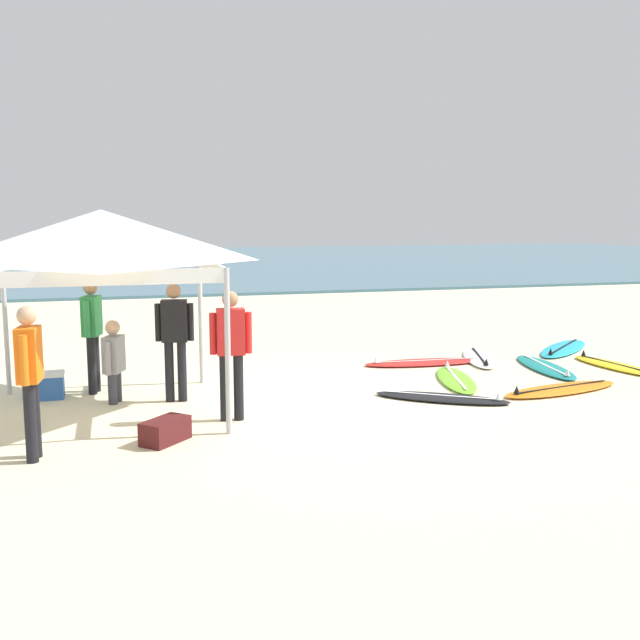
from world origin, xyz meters
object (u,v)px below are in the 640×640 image
(surfboard_red, at_px, (424,362))
(surfboard_yellow, at_px, (615,366))
(surfboard_teal, at_px, (545,367))
(surfboard_black, at_px, (442,398))
(surfboard_lime, at_px, (456,379))
(surfboard_cyan, at_px, (563,348))
(person_red, at_px, (231,346))
(gear_bag_near_tent, at_px, (165,431))
(surfboard_orange, at_px, (561,389))
(cooler_box, at_px, (47,385))
(canopy_tent, at_px, (101,237))
(surfboard_white, at_px, (479,358))
(person_grey, at_px, (114,358))
(person_orange, at_px, (30,372))
(person_black, at_px, (175,334))
(person_green, at_px, (92,328))

(surfboard_red, bearing_deg, surfboard_yellow, -21.03)
(surfboard_teal, xyz_separation_m, surfboard_black, (-2.68, -1.52, 0.00))
(surfboard_lime, xyz_separation_m, surfboard_cyan, (3.34, 1.98, -0.00))
(surfboard_yellow, bearing_deg, surfboard_red, 158.97)
(surfboard_teal, xyz_separation_m, person_red, (-5.80, -1.73, 0.95))
(gear_bag_near_tent, bearing_deg, surfboard_orange, 8.97)
(gear_bag_near_tent, bearing_deg, cooler_box, 120.48)
(surfboard_black, bearing_deg, person_red, -176.01)
(canopy_tent, distance_m, surfboard_white, 7.31)
(surfboard_teal, height_order, person_grey, person_grey)
(surfboard_yellow, xyz_separation_m, person_red, (-7.06, -1.50, 0.95))
(person_red, xyz_separation_m, cooler_box, (-2.45, 1.88, -0.79))
(surfboard_yellow, xyz_separation_m, surfboard_cyan, (0.12, 1.75, -0.00))
(person_orange, bearing_deg, surfboard_teal, 18.37)
(surfboard_white, bearing_deg, canopy_tent, -163.78)
(surfboard_cyan, xyz_separation_m, surfboard_orange, (-2.09, -3.03, 0.00))
(surfboard_yellow, xyz_separation_m, person_orange, (-9.41, -2.47, 0.95))
(surfboard_red, distance_m, person_black, 4.89)
(person_orange, relative_size, person_grey, 1.43)
(surfboard_white, height_order, surfboard_black, same)
(person_red, bearing_deg, cooler_box, 142.47)
(person_black, relative_size, person_grey, 1.43)
(surfboard_lime, bearing_deg, canopy_tent, -175.67)
(surfboard_orange, bearing_deg, person_red, -177.56)
(surfboard_orange, xyz_separation_m, surfboard_black, (-1.98, 0.00, 0.00))
(surfboard_yellow, bearing_deg, surfboard_lime, -175.91)
(person_grey, bearing_deg, surfboard_orange, -9.88)
(person_orange, distance_m, cooler_box, 2.96)
(person_black, bearing_deg, surfboard_cyan, 14.66)
(canopy_tent, distance_m, surfboard_lime, 5.92)
(person_black, bearing_deg, surfboard_black, -14.75)
(canopy_tent, bearing_deg, person_red, -28.71)
(surfboard_black, bearing_deg, canopy_tent, 172.20)
(surfboard_white, bearing_deg, surfboard_cyan, 12.09)
(surfboard_lime, height_order, person_green, person_green)
(surfboard_yellow, xyz_separation_m, person_black, (-7.69, -0.30, 0.95))
(surfboard_white, bearing_deg, surfboard_black, -127.22)
(surfboard_yellow, bearing_deg, person_orange, -165.28)
(person_black, height_order, cooler_box, person_black)
(cooler_box, bearing_deg, person_black, -20.35)
(canopy_tent, relative_size, person_green, 1.76)
(canopy_tent, xyz_separation_m, surfboard_teal, (7.37, 0.87, -2.35))
(person_grey, bearing_deg, canopy_tent, -100.43)
(surfboard_lime, height_order, person_black, person_black)
(canopy_tent, relative_size, person_black, 1.76)
(surfboard_black, bearing_deg, cooler_box, 163.38)
(person_red, relative_size, gear_bag_near_tent, 2.85)
(surfboard_yellow, distance_m, person_black, 7.75)
(canopy_tent, bearing_deg, cooler_box, 130.67)
(canopy_tent, xyz_separation_m, surfboard_white, (6.65, 1.93, -2.35))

